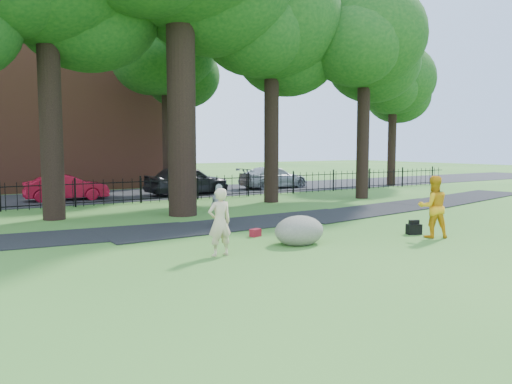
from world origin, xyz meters
TOP-DOWN VIEW (x-y plane):
  - ground at (0.00, 0.00)m, footprint 120.00×120.00m
  - footpath at (1.00, 3.90)m, footprint 36.07×3.85m
  - street at (0.00, 16.00)m, footprint 80.00×7.00m
  - iron_fence at (0.00, 12.00)m, footprint 44.00×0.04m
  - brick_building at (-4.00, 24.00)m, footprint 18.00×8.00m
  - tree_row at (0.52, 8.40)m, footprint 26.82×7.96m
  - woman at (-2.14, -0.20)m, footprint 0.63×0.42m
  - man at (4.40, -1.33)m, footprint 1.12×1.05m
  - pedestrian at (-0.19, 3.56)m, footprint 0.43×0.89m
  - boulder at (0.42, -0.05)m, footprint 1.71×1.47m
  - backpack at (4.35, -0.69)m, footprint 0.49×0.39m
  - red_bag at (0.00, 1.58)m, footprint 0.38×0.31m
  - red_sedan at (-2.79, 15.01)m, footprint 4.10×1.74m
  - grey_car at (3.52, 14.47)m, footprint 5.04×2.68m
  - silver_car at (9.99, 15.50)m, footprint 4.81×2.13m

SIDE VIEW (x-z plane):
  - ground at x=0.00m, z-range 0.00..0.00m
  - footpath at x=1.00m, z-range -0.01..0.01m
  - street at x=0.00m, z-range -0.01..0.01m
  - red_bag at x=0.00m, z-range 0.00..0.23m
  - backpack at x=4.35m, z-range 0.00..0.32m
  - boulder at x=0.42m, z-range 0.00..0.86m
  - iron_fence at x=0.00m, z-range 0.00..1.20m
  - red_sedan at x=-2.79m, z-range 0.00..1.32m
  - silver_car at x=9.99m, z-range 0.00..1.37m
  - pedestrian at x=-0.19m, z-range 0.00..1.47m
  - grey_car at x=3.52m, z-range 0.00..1.63m
  - woman at x=-2.14m, z-range 0.00..1.69m
  - man at x=4.40m, z-range 0.00..1.84m
  - brick_building at x=-4.00m, z-range 0.00..12.00m
  - tree_row at x=0.52m, z-range 1.94..14.36m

